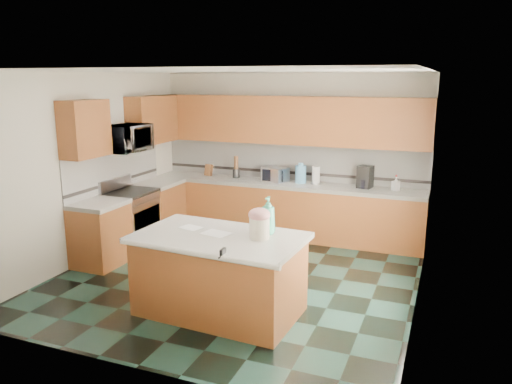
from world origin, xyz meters
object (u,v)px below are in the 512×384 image
at_px(island_base, 220,277).
at_px(knife_block, 209,170).
at_px(coffee_maker, 365,177).
at_px(treat_jar, 259,228).
at_px(island_top, 219,238).
at_px(soap_bottle_island, 268,215).
at_px(toaster_oven, 275,174).

relative_size(island_base, knife_block, 8.50).
bearing_deg(coffee_maker, treat_jar, -89.87).
bearing_deg(island_top, soap_bottle_island, 31.60).
relative_size(toaster_oven, coffee_maker, 1.16).
xyz_separation_m(island_base, toaster_oven, (-0.41, 3.03, 0.61)).
bearing_deg(coffee_maker, toaster_oven, -166.84).
distance_m(treat_jar, coffee_maker, 3.07).
height_order(island_top, coffee_maker, coffee_maker).
distance_m(treat_jar, knife_block, 3.65).
relative_size(island_base, toaster_oven, 4.29).
height_order(island_base, treat_jar, treat_jar).
relative_size(soap_bottle_island, toaster_oven, 1.03).
distance_m(island_top, knife_block, 3.46).
xyz_separation_m(treat_jar, knife_block, (-2.11, 2.97, -0.01)).
bearing_deg(soap_bottle_island, coffee_maker, 79.24).
bearing_deg(toaster_oven, island_top, -58.61).
bearing_deg(soap_bottle_island, treat_jar, -96.27).
bearing_deg(toaster_oven, coffee_maker, 24.91).
bearing_deg(coffee_maker, knife_block, -167.36).
distance_m(treat_jar, toaster_oven, 3.09).
distance_m(island_top, soap_bottle_island, 0.60).
distance_m(knife_block, toaster_oven, 1.25).
distance_m(treat_jar, soap_bottle_island, 0.22).
bearing_deg(soap_bottle_island, knife_block, 129.08).
distance_m(island_base, treat_jar, 0.76).
relative_size(soap_bottle_island, coffee_maker, 1.20).
xyz_separation_m(treat_jar, toaster_oven, (-0.86, 2.97, 0.00)).
bearing_deg(knife_block, island_base, -58.35).
xyz_separation_m(soap_bottle_island, knife_block, (-2.14, 2.77, -0.11)).
height_order(treat_jar, coffee_maker, coffee_maker).
relative_size(knife_block, toaster_oven, 0.50).
bearing_deg(island_top, island_base, 3.30).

